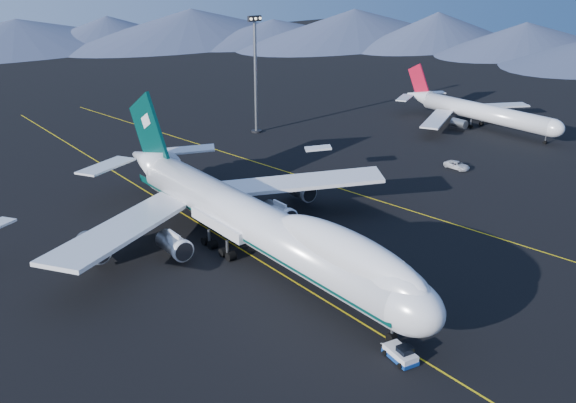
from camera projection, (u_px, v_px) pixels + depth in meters
ground at (257, 259)px, 93.18m from camera, size 500.00×500.00×0.00m
taxiway_line_main at (257, 259)px, 93.17m from camera, size 0.25×220.00×0.01m
taxiway_line_side at (359, 194)px, 117.71m from camera, size 28.08×198.09×0.01m
boeing_747 at (257, 222)px, 91.06m from camera, size 59.62×72.43×19.37m
pushback_tug at (400, 355)px, 70.35m from camera, size 2.92×4.44×1.80m
second_jet at (479, 112)px, 160.20m from camera, size 41.52×46.91×13.35m
service_van at (457, 165)px, 131.11m from camera, size 2.76×5.49×1.49m
floodlight_mast at (255, 75)px, 152.44m from camera, size 3.41×2.56×27.63m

